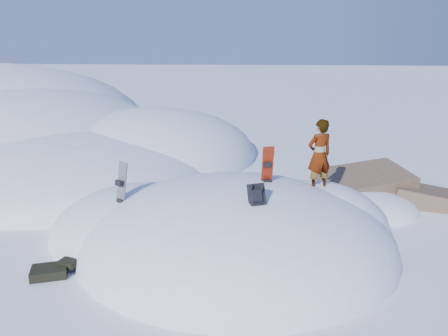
# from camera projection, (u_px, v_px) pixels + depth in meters

# --- Properties ---
(ground) EXTENTS (120.00, 120.00, 0.00)m
(ground) POSITION_uv_depth(u_px,v_px,m) (236.00, 248.00, 9.67)
(ground) COLOR white
(ground) RESTS_ON ground
(snow_mound) EXTENTS (8.00, 6.00, 3.00)m
(snow_mound) POSITION_uv_depth(u_px,v_px,m) (229.00, 243.00, 9.91)
(snow_mound) COLOR white
(snow_mound) RESTS_ON ground
(snow_ridge) EXTENTS (21.50, 18.50, 6.40)m
(snow_ridge) POSITION_uv_depth(u_px,v_px,m) (13.00, 139.00, 19.68)
(snow_ridge) COLOR white
(snow_ridge) RESTS_ON ground
(rock_outcrop) EXTENTS (4.68, 4.41, 1.68)m
(rock_outcrop) POSITION_uv_depth(u_px,v_px,m) (371.00, 201.00, 12.32)
(rock_outcrop) COLOR brown
(rock_outcrop) RESTS_ON ground
(snowboard_red) EXTENTS (0.29, 0.24, 1.33)m
(snowboard_red) POSITION_uv_depth(u_px,v_px,m) (267.00, 175.00, 9.47)
(snowboard_red) COLOR red
(snowboard_red) RESTS_ON snow_mound
(snowboard_dark) EXTENTS (0.39, 0.39, 1.42)m
(snowboard_dark) POSITION_uv_depth(u_px,v_px,m) (121.00, 194.00, 9.52)
(snowboard_dark) COLOR black
(snowboard_dark) RESTS_ON snow_mound
(backpack) EXTENTS (0.39, 0.44, 0.49)m
(backpack) POSITION_uv_depth(u_px,v_px,m) (256.00, 194.00, 8.36)
(backpack) COLOR black
(backpack) RESTS_ON snow_mound
(gear_pile) EXTENTS (0.91, 0.70, 0.24)m
(gear_pile) POSITION_uv_depth(u_px,v_px,m) (52.00, 270.00, 8.53)
(gear_pile) COLOR black
(gear_pile) RESTS_ON ground
(person) EXTENTS (0.70, 0.61, 1.63)m
(person) POSITION_uv_depth(u_px,v_px,m) (319.00, 155.00, 9.66)
(person) COLOR slate
(person) RESTS_ON snow_mound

